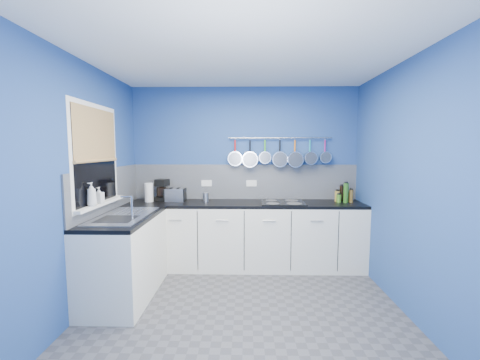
{
  "coord_description": "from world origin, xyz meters",
  "views": [
    {
      "loc": [
        0.03,
        -2.95,
        1.62
      ],
      "look_at": [
        -0.05,
        0.75,
        1.25
      ],
      "focal_mm": 23.06,
      "sensor_mm": 36.0,
      "label": 1
    }
  ],
  "objects_px": {
    "coffee_maker": "(162,190)",
    "toaster": "(175,195)",
    "soap_bottle_a": "(92,194)",
    "hob": "(282,202)",
    "soap_bottle_b": "(99,195)",
    "canister": "(206,197)",
    "paper_towel": "(149,192)"
  },
  "relations": [
    {
      "from": "soap_bottle_a",
      "to": "canister",
      "type": "distance_m",
      "value": 1.55
    },
    {
      "from": "toaster",
      "to": "hob",
      "type": "distance_m",
      "value": 1.49
    },
    {
      "from": "soap_bottle_a",
      "to": "hob",
      "type": "bearing_deg",
      "value": 27.95
    },
    {
      "from": "paper_towel",
      "to": "canister",
      "type": "relative_size",
      "value": 2.16
    },
    {
      "from": "toaster",
      "to": "canister",
      "type": "relative_size",
      "value": 2.3
    },
    {
      "from": "soap_bottle_a",
      "to": "hob",
      "type": "distance_m",
      "value": 2.33
    },
    {
      "from": "soap_bottle_b",
      "to": "canister",
      "type": "height_order",
      "value": "soap_bottle_b"
    },
    {
      "from": "soap_bottle_b",
      "to": "toaster",
      "type": "height_order",
      "value": "soap_bottle_b"
    },
    {
      "from": "soap_bottle_a",
      "to": "canister",
      "type": "height_order",
      "value": "soap_bottle_a"
    },
    {
      "from": "soap_bottle_a",
      "to": "soap_bottle_b",
      "type": "relative_size",
      "value": 1.39
    },
    {
      "from": "paper_towel",
      "to": "toaster",
      "type": "relative_size",
      "value": 0.94
    },
    {
      "from": "soap_bottle_a",
      "to": "coffee_maker",
      "type": "xyz_separation_m",
      "value": [
        0.37,
        1.24,
        -0.12
      ]
    },
    {
      "from": "coffee_maker",
      "to": "canister",
      "type": "xyz_separation_m",
      "value": [
        0.63,
        -0.06,
        -0.09
      ]
    },
    {
      "from": "soap_bottle_a",
      "to": "toaster",
      "type": "bearing_deg",
      "value": 64.74
    },
    {
      "from": "soap_bottle_b",
      "to": "coffee_maker",
      "type": "relative_size",
      "value": 0.57
    },
    {
      "from": "soap_bottle_b",
      "to": "toaster",
      "type": "xyz_separation_m",
      "value": [
        0.56,
        1.04,
        -0.15
      ]
    },
    {
      "from": "soap_bottle_b",
      "to": "hob",
      "type": "height_order",
      "value": "soap_bottle_b"
    },
    {
      "from": "paper_towel",
      "to": "hob",
      "type": "xyz_separation_m",
      "value": [
        1.83,
        -0.05,
        -0.12
      ]
    },
    {
      "from": "paper_towel",
      "to": "toaster",
      "type": "height_order",
      "value": "paper_towel"
    },
    {
      "from": "hob",
      "to": "paper_towel",
      "type": "bearing_deg",
      "value": 178.43
    },
    {
      "from": "soap_bottle_b",
      "to": "canister",
      "type": "distance_m",
      "value": 1.44
    },
    {
      "from": "soap_bottle_b",
      "to": "coffee_maker",
      "type": "distance_m",
      "value": 1.15
    },
    {
      "from": "soap_bottle_b",
      "to": "coffee_maker",
      "type": "height_order",
      "value": "soap_bottle_b"
    },
    {
      "from": "soap_bottle_b",
      "to": "canister",
      "type": "bearing_deg",
      "value": 45.72
    },
    {
      "from": "soap_bottle_a",
      "to": "soap_bottle_b",
      "type": "bearing_deg",
      "value": 90.0
    },
    {
      "from": "soap_bottle_a",
      "to": "coffee_maker",
      "type": "height_order",
      "value": "soap_bottle_a"
    },
    {
      "from": "paper_towel",
      "to": "coffee_maker",
      "type": "height_order",
      "value": "coffee_maker"
    },
    {
      "from": "coffee_maker",
      "to": "toaster",
      "type": "xyz_separation_m",
      "value": [
        0.19,
        -0.05,
        -0.06
      ]
    },
    {
      "from": "soap_bottle_b",
      "to": "paper_towel",
      "type": "height_order",
      "value": "soap_bottle_b"
    },
    {
      "from": "paper_towel",
      "to": "coffee_maker",
      "type": "bearing_deg",
      "value": 33.22
    },
    {
      "from": "soap_bottle_b",
      "to": "canister",
      "type": "xyz_separation_m",
      "value": [
        0.99,
        1.02,
        -0.18
      ]
    },
    {
      "from": "coffee_maker",
      "to": "canister",
      "type": "height_order",
      "value": "coffee_maker"
    }
  ]
}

